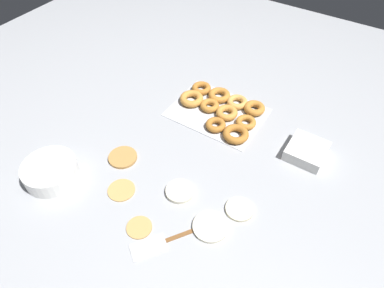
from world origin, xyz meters
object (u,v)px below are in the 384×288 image
at_px(pancake_1, 210,226).
at_px(pancake_4, 240,209).
at_px(pancake_2, 123,157).
at_px(pancake_3, 139,227).
at_px(container_stack, 307,151).
at_px(pancake_5, 121,190).
at_px(spatula, 157,244).
at_px(pancake_0, 180,191).
at_px(donut_tray, 221,109).
at_px(batter_bowl, 51,171).

height_order(pancake_1, pancake_4, pancake_1).
bearing_deg(pancake_4, pancake_2, 4.29).
bearing_deg(pancake_3, container_stack, -119.94).
relative_size(pancake_1, pancake_3, 1.38).
relative_size(pancake_2, container_stack, 0.75).
height_order(pancake_5, spatula, pancake_5).
distance_m(pancake_0, donut_tray, 0.45).
relative_size(pancake_0, pancake_4, 1.03).
bearing_deg(pancake_5, pancake_3, 150.83).
height_order(pancake_0, pancake_4, pancake_0).
bearing_deg(pancake_0, batter_bowl, 24.36).
bearing_deg(pancake_4, pancake_3, 44.24).
xyz_separation_m(pancake_0, pancake_3, (0.03, 0.18, -0.00)).
distance_m(container_stack, spatula, 0.65).
bearing_deg(donut_tray, pancake_5, 80.58).
distance_m(pancake_0, pancake_3, 0.19).
xyz_separation_m(pancake_5, batter_bowl, (0.25, 0.09, 0.03)).
bearing_deg(pancake_0, pancake_5, 30.31).
xyz_separation_m(pancake_1, pancake_5, (0.33, 0.04, -0.00)).
xyz_separation_m(pancake_1, pancake_3, (0.19, 0.12, -0.00)).
distance_m(pancake_2, pancake_3, 0.31).
height_order(pancake_4, pancake_5, pancake_4).
bearing_deg(donut_tray, pancake_4, 126.50).
distance_m(pancake_0, pancake_2, 0.27).
bearing_deg(batter_bowl, pancake_3, -178.86).
xyz_separation_m(pancake_2, donut_tray, (-0.18, -0.43, 0.01)).
bearing_deg(donut_tray, pancake_2, 66.86).
relative_size(pancake_0, spatula, 0.44).
bearing_deg(pancake_1, pancake_4, -114.09).
height_order(pancake_2, spatula, pancake_2).
distance_m(pancake_4, spatula, 0.29).
bearing_deg(pancake_5, pancake_2, -51.42).
xyz_separation_m(pancake_1, spatula, (0.11, 0.14, -0.00)).
bearing_deg(pancake_5, pancake_1, -172.50).
bearing_deg(container_stack, batter_bowl, 39.26).
distance_m(pancake_2, pancake_4, 0.48).
height_order(pancake_2, pancake_5, pancake_2).
height_order(pancake_4, donut_tray, donut_tray).
bearing_deg(spatula, donut_tray, -133.34).
bearing_deg(batter_bowl, pancake_0, -155.64).
height_order(pancake_2, batter_bowl, batter_bowl).
relative_size(pancake_2, donut_tray, 0.28).
distance_m(pancake_1, pancake_5, 0.34).
height_order(batter_bowl, spatula, batter_bowl).
bearing_deg(pancake_5, donut_tray, -99.42).
height_order(pancake_0, pancake_2, pancake_0).
height_order(pancake_2, pancake_3, pancake_2).
height_order(pancake_3, container_stack, container_stack).
bearing_deg(pancake_1, pancake_3, 33.11).
bearing_deg(pancake_2, donut_tray, -113.14).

